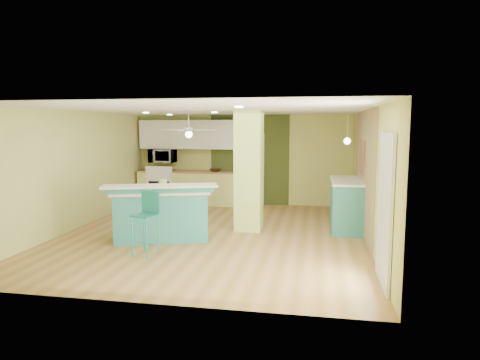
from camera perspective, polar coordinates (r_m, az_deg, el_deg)
name	(u,v)px	position (r m, az deg, el deg)	size (l,w,h in m)	color
floor	(213,234)	(8.80, -3.56, -7.22)	(6.00, 7.00, 0.01)	olive
ceiling	(212,110)	(8.53, -3.70, 9.34)	(6.00, 7.00, 0.01)	white
wall_back	(243,160)	(12.00, 0.36, 2.73)	(6.00, 0.01, 2.50)	#C3C268
wall_front	(144,204)	(5.27, -12.73, -3.18)	(6.00, 0.01, 2.50)	#C3C268
wall_left	(76,170)	(9.74, -21.08, 1.21)	(0.01, 7.00, 2.50)	#C3C268
wall_right	(368,176)	(8.39, 16.73, 0.50)	(0.01, 7.00, 2.50)	#C3C268
wood_panel	(364,173)	(8.98, 16.19, 0.94)	(0.02, 3.40, 2.50)	#89704E
olive_accent	(250,160)	(11.95, 1.29, 2.71)	(2.20, 0.02, 2.50)	#3E4A1D
interior_door	(249,169)	(11.94, 1.26, 1.51)	(0.82, 0.05, 2.00)	white
french_door	(385,210)	(6.16, 18.75, -3.80)	(0.04, 1.08, 2.10)	white
column	(249,171)	(8.94, 1.19, 1.20)	(0.55, 0.55, 2.50)	#C7E469
kitchen_run	(195,187)	(12.08, -5.98, -1.00)	(3.25, 0.63, 0.94)	#DEDC74
stove	(163,187)	(12.36, -10.23, -0.93)	(0.76, 0.66, 1.08)	white
upper_cabinets	(196,135)	(12.07, -5.92, 6.05)	(3.20, 0.34, 0.80)	white
microwave	(162,156)	(12.28, -10.31, 3.19)	(0.70, 0.48, 0.39)	silver
ceiling_fan	(189,130)	(10.75, -6.85, 6.58)	(1.41, 1.41, 0.61)	white
pendant_lamp	(347,141)	(9.06, 14.10, 5.09)	(0.14, 0.14, 0.69)	white
wall_decor	(362,157)	(9.15, 15.99, 2.95)	(0.03, 0.90, 0.70)	brown
peninsula	(162,213)	(8.43, -10.40, -4.34)	(2.21, 1.66, 1.12)	teal
bar_stool	(147,213)	(7.41, -12.24, -4.28)	(0.45, 0.45, 1.09)	teal
side_counter	(347,204)	(9.41, 14.07, -3.15)	(0.70, 1.64, 1.05)	teal
fruit_bowl	(215,170)	(11.81, -3.29, 1.33)	(0.32, 0.32, 0.08)	#362516
canister	(163,184)	(8.47, -10.24, -0.55)	(0.16, 0.16, 0.18)	gold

